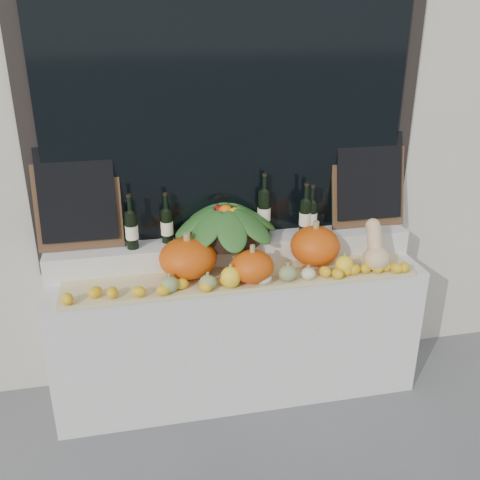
% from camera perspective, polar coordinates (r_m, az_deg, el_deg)
% --- Properties ---
extents(storefront_facade, '(7.00, 0.94, 4.50)m').
position_cam_1_polar(storefront_facade, '(3.68, -2.71, 21.35)').
color(storefront_facade, beige).
rests_on(storefront_facade, ground).
extents(display_sill, '(2.30, 0.55, 0.88)m').
position_cam_1_polar(display_sill, '(3.53, -0.25, -9.75)').
color(display_sill, silver).
rests_on(display_sill, ground).
extents(rear_tier, '(2.30, 0.25, 0.16)m').
position_cam_1_polar(rear_tier, '(3.41, -0.77, -1.04)').
color(rear_tier, silver).
rests_on(rear_tier, display_sill).
extents(straw_bedding, '(2.10, 0.32, 0.02)m').
position_cam_1_polar(straw_bedding, '(3.20, 0.18, -4.10)').
color(straw_bedding, tan).
rests_on(straw_bedding, display_sill).
extents(pumpkin_left, '(0.44, 0.44, 0.24)m').
position_cam_1_polar(pumpkin_left, '(3.16, -5.59, -1.93)').
color(pumpkin_left, '#D9500B').
rests_on(pumpkin_left, straw_bedding).
extents(pumpkin_right, '(0.39, 0.39, 0.24)m').
position_cam_1_polar(pumpkin_right, '(3.33, 8.00, -0.62)').
color(pumpkin_right, '#D9500B').
rests_on(pumpkin_right, straw_bedding).
extents(pumpkin_center, '(0.25, 0.25, 0.19)m').
position_cam_1_polar(pumpkin_center, '(3.10, 1.33, -2.84)').
color(pumpkin_center, '#D9500B').
rests_on(pumpkin_center, straw_bedding).
extents(butternut_squash, '(0.17, 0.22, 0.30)m').
position_cam_1_polar(butternut_squash, '(3.35, 14.26, -1.08)').
color(butternut_squash, '#E1B784').
rests_on(butternut_squash, straw_bedding).
extents(decorative_gourds, '(1.15, 0.14, 0.15)m').
position_cam_1_polar(decorative_gourds, '(3.09, 2.17, -3.79)').
color(decorative_gourds, '#335D1C').
rests_on(decorative_gourds, straw_bedding).
extents(lemon_heap, '(2.20, 0.16, 0.06)m').
position_cam_1_polar(lemon_heap, '(3.08, 0.61, -4.28)').
color(lemon_heap, gold).
rests_on(lemon_heap, straw_bedding).
extents(produce_bowl, '(0.69, 0.69, 0.24)m').
position_cam_1_polar(produce_bowl, '(3.32, -1.52, 1.87)').
color(produce_bowl, black).
rests_on(produce_bowl, rear_tier).
extents(wine_bottle_far_left, '(0.08, 0.08, 0.34)m').
position_cam_1_polar(wine_bottle_far_left, '(3.26, -11.49, 1.09)').
color(wine_bottle_far_left, black).
rests_on(wine_bottle_far_left, rear_tier).
extents(wine_bottle_near_left, '(0.08, 0.08, 0.32)m').
position_cam_1_polar(wine_bottle_near_left, '(3.32, -7.80, 1.54)').
color(wine_bottle_near_left, black).
rests_on(wine_bottle_near_left, rear_tier).
extents(wine_bottle_tall, '(0.08, 0.08, 0.40)m').
position_cam_1_polar(wine_bottle_tall, '(3.41, 2.58, 3.03)').
color(wine_bottle_tall, black).
rests_on(wine_bottle_tall, rear_tier).
extents(wine_bottle_near_right, '(0.08, 0.08, 0.34)m').
position_cam_1_polar(wine_bottle_near_right, '(3.43, 6.96, 2.50)').
color(wine_bottle_near_right, black).
rests_on(wine_bottle_near_right, rear_tier).
extents(wine_bottle_far_right, '(0.08, 0.08, 0.32)m').
position_cam_1_polar(wine_bottle_far_right, '(3.46, 7.60, 2.49)').
color(wine_bottle_far_right, black).
rests_on(wine_bottle_far_right, rear_tier).
extents(chalkboard_left, '(0.50, 0.15, 0.61)m').
position_cam_1_polar(chalkboard_left, '(3.29, -16.99, 4.48)').
color(chalkboard_left, '#4C331E').
rests_on(chalkboard_left, rear_tier).
extents(chalkboard_right, '(0.50, 0.15, 0.61)m').
position_cam_1_polar(chalkboard_right, '(3.61, 13.58, 6.41)').
color(chalkboard_right, '#4C331E').
rests_on(chalkboard_right, rear_tier).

